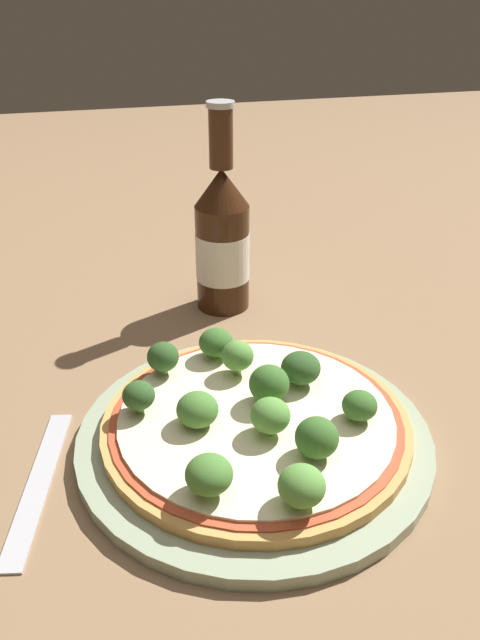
{
  "coord_description": "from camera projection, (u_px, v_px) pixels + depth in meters",
  "views": [
    {
      "loc": [
        -0.13,
        -0.41,
        0.34
      ],
      "look_at": [
        -0.0,
        0.08,
        0.06
      ],
      "focal_mm": 35.0,
      "sensor_mm": 36.0,
      "label": 1
    }
  ],
  "objects": [
    {
      "name": "broccoli_floret_0",
      "position": [
        197.0,
        410.0,
        0.49
      ],
      "size": [
        0.03,
        0.03,
        0.03
      ],
      "color": "#6B8E51",
      "rests_on": "pizza"
    },
    {
      "name": "broccoli_floret_11",
      "position": [
        360.0,
        406.0,
        0.5
      ],
      "size": [
        0.03,
        0.03,
        0.03
      ],
      "color": "#6B8E51",
      "rests_on": "pizza"
    },
    {
      "name": "broccoli_floret_6",
      "position": [
        238.0,
        356.0,
        0.56
      ],
      "size": [
        0.03,
        0.03,
        0.03
      ],
      "color": "#6B8E51",
      "rests_on": "pizza"
    },
    {
      "name": "broccoli_floret_1",
      "position": [
        301.0,
        368.0,
        0.54
      ],
      "size": [
        0.03,
        0.03,
        0.03
      ],
      "color": "#6B8E51",
      "rests_on": "pizza"
    },
    {
      "name": "beer_bottle",
      "position": [
        222.0,
        239.0,
        0.7
      ],
      "size": [
        0.06,
        0.06,
        0.23
      ],
      "color": "#381E0F",
      "rests_on": "ground_plane"
    },
    {
      "name": "broccoli_floret_2",
      "position": [
        265.0,
        387.0,
        0.51
      ],
      "size": [
        0.03,
        0.03,
        0.03
      ],
      "color": "#6B8E51",
      "rests_on": "pizza"
    },
    {
      "name": "pizza",
      "position": [
        256.0,
        422.0,
        0.51
      ],
      "size": [
        0.25,
        0.25,
        0.01
      ],
      "color": "tan",
      "rests_on": "plate"
    },
    {
      "name": "broccoli_floret_3",
      "position": [
        163.0,
        357.0,
        0.56
      ],
      "size": [
        0.03,
        0.03,
        0.03
      ],
      "color": "#6B8E51",
      "rests_on": "pizza"
    },
    {
      "name": "broccoli_floret_9",
      "position": [
        139.0,
        396.0,
        0.51
      ],
      "size": [
        0.03,
        0.03,
        0.03
      ],
      "color": "#6B8E51",
      "rests_on": "pizza"
    },
    {
      "name": "broccoli_floret_8",
      "position": [
        302.0,
        486.0,
        0.42
      ],
      "size": [
        0.03,
        0.03,
        0.03
      ],
      "color": "#6B8E51",
      "rests_on": "pizza"
    },
    {
      "name": "broccoli_floret_7",
      "position": [
        317.0,
        438.0,
        0.46
      ],
      "size": [
        0.03,
        0.03,
        0.03
      ],
      "color": "#6B8E51",
      "rests_on": "pizza"
    },
    {
      "name": "broccoli_floret_5",
      "position": [
        216.0,
        343.0,
        0.58
      ],
      "size": [
        0.03,
        0.03,
        0.03
      ],
      "color": "#6B8E51",
      "rests_on": "pizza"
    },
    {
      "name": "broccoli_floret_4",
      "position": [
        209.0,
        475.0,
        0.43
      ],
      "size": [
        0.03,
        0.03,
        0.03
      ],
      "color": "#6B8E51",
      "rests_on": "pizza"
    },
    {
      "name": "fork",
      "position": [
        39.0,
        482.0,
        0.48
      ],
      "size": [
        0.05,
        0.17,
        0.0
      ],
      "rotation": [
        0.0,
        0.0,
        1.35
      ],
      "color": "#B2B2B7",
      "rests_on": "ground_plane"
    },
    {
      "name": "broccoli_floret_10",
      "position": [
        270.0,
        416.0,
        0.48
      ],
      "size": [
        0.03,
        0.03,
        0.03
      ],
      "color": "#6B8E51",
      "rests_on": "pizza"
    },
    {
      "name": "ground_plane",
      "position": [
        268.0,
        426.0,
        0.54
      ],
      "size": [
        3.0,
        3.0,
        0.0
      ],
      "primitive_type": "plane",
      "color": "#846647"
    },
    {
      "name": "plate",
      "position": [
        254.0,
        436.0,
        0.52
      ],
      "size": [
        0.29,
        0.29,
        0.01
      ],
      "color": "#93A384",
      "rests_on": "ground_plane"
    }
  ]
}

